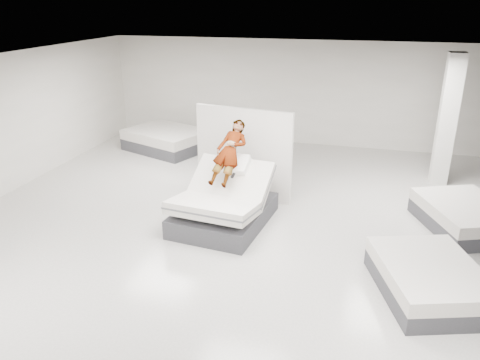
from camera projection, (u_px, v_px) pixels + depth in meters
The scene contains 9 objects.
room at pixel (238, 167), 8.19m from camera, with size 14.00×14.04×3.20m.
hero_bed at pixel (224, 205), 9.53m from camera, with size 1.89×2.36×1.32m.
person at pixel (230, 161), 9.49m from camera, with size 0.56×0.37×1.53m, color slate.
remote at pixel (233, 176), 9.17m from camera, with size 0.05×0.14×0.03m, color black.
divider_panel at pixel (243, 154), 10.63m from camera, with size 2.31×0.11×2.10m, color silver.
flat_bed_right_far at pixel (465, 216), 9.39m from camera, with size 2.08×2.35×0.53m.
flat_bed_right_near at pixel (429, 280), 7.29m from camera, with size 1.96×2.27×0.53m.
flat_bed_left_far at pixel (167, 140), 14.26m from camera, with size 2.73×2.41×0.62m.
column at pixel (447, 120), 11.26m from camera, with size 0.40×0.40×3.20m, color silver.
Camera 1 is at (2.05, -7.43, 4.37)m, focal length 35.00 mm.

